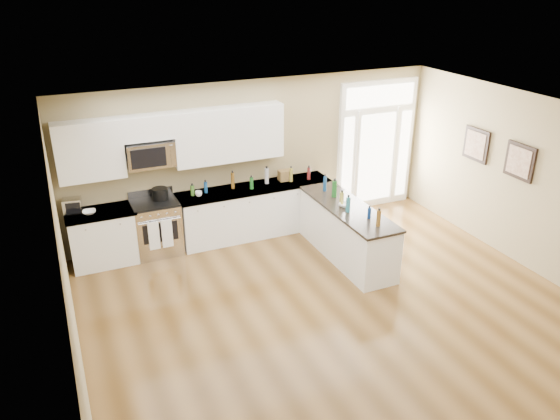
# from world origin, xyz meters

# --- Properties ---
(ground) EXTENTS (8.00, 8.00, 0.00)m
(ground) POSITION_xyz_m (0.00, 0.00, 0.00)
(ground) COLOR #523617
(room_shell) EXTENTS (8.00, 8.00, 8.00)m
(room_shell) POSITION_xyz_m (0.00, 0.00, 1.71)
(room_shell) COLOR #9A8B61
(room_shell) RESTS_ON ground
(back_cabinet_left) EXTENTS (1.10, 0.66, 0.94)m
(back_cabinet_left) POSITION_xyz_m (-2.87, 3.69, 0.44)
(back_cabinet_left) COLOR white
(back_cabinet_left) RESTS_ON ground
(back_cabinet_right) EXTENTS (2.85, 0.66, 0.94)m
(back_cabinet_right) POSITION_xyz_m (-0.16, 3.69, 0.44)
(back_cabinet_right) COLOR white
(back_cabinet_right) RESTS_ON ground
(peninsula_cabinet) EXTENTS (0.69, 2.32, 0.94)m
(peninsula_cabinet) POSITION_xyz_m (0.93, 2.24, 0.43)
(peninsula_cabinet) COLOR white
(peninsula_cabinet) RESTS_ON ground
(upper_cabinet_left) EXTENTS (1.04, 0.33, 0.95)m
(upper_cabinet_left) POSITION_xyz_m (-2.88, 3.83, 1.93)
(upper_cabinet_left) COLOR white
(upper_cabinet_left) RESTS_ON room_shell
(upper_cabinet_right) EXTENTS (1.94, 0.33, 0.95)m
(upper_cabinet_right) POSITION_xyz_m (-0.57, 3.83, 1.93)
(upper_cabinet_right) COLOR white
(upper_cabinet_right) RESTS_ON room_shell
(upper_cabinet_short) EXTENTS (0.82, 0.33, 0.40)m
(upper_cabinet_short) POSITION_xyz_m (-1.95, 3.83, 2.20)
(upper_cabinet_short) COLOR white
(upper_cabinet_short) RESTS_ON room_shell
(microwave) EXTENTS (0.78, 0.41, 0.42)m
(microwave) POSITION_xyz_m (-1.95, 3.80, 1.76)
(microwave) COLOR silver
(microwave) RESTS_ON room_shell
(entry_door) EXTENTS (1.70, 0.10, 2.60)m
(entry_door) POSITION_xyz_m (2.55, 3.95, 1.30)
(entry_door) COLOR white
(entry_door) RESTS_ON ground
(wall_art_near) EXTENTS (0.05, 0.58, 0.58)m
(wall_art_near) POSITION_xyz_m (3.47, 2.20, 1.70)
(wall_art_near) COLOR black
(wall_art_near) RESTS_ON room_shell
(wall_art_far) EXTENTS (0.05, 0.58, 0.58)m
(wall_art_far) POSITION_xyz_m (3.47, 1.20, 1.70)
(wall_art_far) COLOR black
(wall_art_far) RESTS_ON room_shell
(kitchen_range) EXTENTS (0.77, 0.69, 1.08)m
(kitchen_range) POSITION_xyz_m (-1.98, 3.69, 0.48)
(kitchen_range) COLOR silver
(kitchen_range) RESTS_ON ground
(stockpot) EXTENTS (0.32, 0.32, 0.21)m
(stockpot) POSITION_xyz_m (-1.85, 3.78, 1.05)
(stockpot) COLOR black
(stockpot) RESTS_ON kitchen_range
(toaster_oven) EXTENTS (0.31, 0.26, 0.24)m
(toaster_oven) POSITION_xyz_m (-3.26, 3.80, 1.06)
(toaster_oven) COLOR silver
(toaster_oven) RESTS_ON back_cabinet_left
(cardboard_box) EXTENTS (0.24, 0.18, 0.19)m
(cardboard_box) POSITION_xyz_m (0.47, 3.77, 1.04)
(cardboard_box) COLOR brown
(cardboard_box) RESTS_ON back_cabinet_right
(bowl_left) EXTENTS (0.23, 0.23, 0.05)m
(bowl_left) POSITION_xyz_m (-3.03, 3.66, 0.97)
(bowl_left) COLOR white
(bowl_left) RESTS_ON back_cabinet_left
(bowl_peninsula) EXTENTS (0.20, 0.20, 0.06)m
(bowl_peninsula) POSITION_xyz_m (0.87, 2.25, 0.97)
(bowl_peninsula) COLOR white
(bowl_peninsula) RESTS_ON peninsula_cabinet
(cup_counter) EXTENTS (0.13, 0.13, 0.09)m
(cup_counter) POSITION_xyz_m (-1.21, 3.66, 0.99)
(cup_counter) COLOR white
(cup_counter) RESTS_ON back_cabinet_right
(counter_bottles) EXTENTS (2.36, 2.44, 0.30)m
(counter_bottles) POSITION_xyz_m (0.37, 2.99, 1.07)
(counter_bottles) COLOR #19591E
(counter_bottles) RESTS_ON back_cabinet_right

